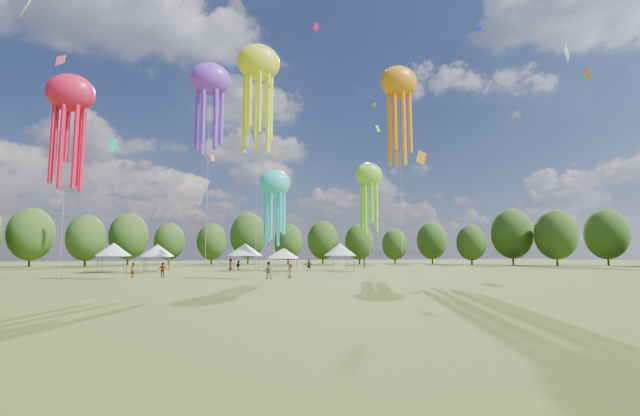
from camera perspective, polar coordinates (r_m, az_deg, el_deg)
name	(u,v)px	position (r m, az deg, el deg)	size (l,w,h in m)	color
ground	(476,327)	(17.82, 20.09, -14.66)	(300.00, 300.00, 0.00)	#384416
spectator_near	(268,270)	(46.96, -6.94, -8.26)	(0.89, 0.70, 1.84)	gray
spectators_far	(271,266)	(65.95, -6.55, -7.67)	(37.49, 25.31, 1.86)	gray
festival_tents	(230,250)	(69.72, -11.92, -5.57)	(39.50, 11.87, 4.36)	#47474C
show_kites	(291,108)	(56.93, -3.94, 13.20)	(48.30, 16.97, 31.69)	#8232DE
small_kites	(251,68)	(64.58, -9.15, 17.97)	(62.55, 58.84, 41.25)	#8232DE
treeline	(227,232)	(76.96, -12.30, -3.09)	(201.57, 95.24, 13.43)	#38281C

